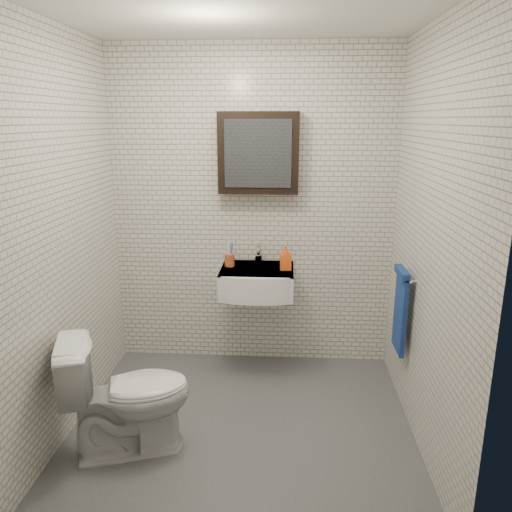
# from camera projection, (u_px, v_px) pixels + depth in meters

# --- Properties ---
(ground) EXTENTS (2.20, 2.00, 0.01)m
(ground) POSITION_uv_depth(u_px,v_px,m) (242.00, 425.00, 3.27)
(ground) COLOR #4B4E52
(ground) RESTS_ON ground
(room_shell) EXTENTS (2.22, 2.02, 2.51)m
(room_shell) POSITION_uv_depth(u_px,v_px,m) (240.00, 205.00, 2.88)
(room_shell) COLOR silver
(room_shell) RESTS_ON ground
(washbasin) EXTENTS (0.55, 0.50, 0.20)m
(washbasin) POSITION_uv_depth(u_px,v_px,m) (257.00, 282.00, 3.77)
(washbasin) COLOR white
(washbasin) RESTS_ON room_shell
(faucet) EXTENTS (0.06, 0.20, 0.15)m
(faucet) POSITION_uv_depth(u_px,v_px,m) (258.00, 254.00, 3.92)
(faucet) COLOR silver
(faucet) RESTS_ON washbasin
(mirror_cabinet) EXTENTS (0.60, 0.15, 0.60)m
(mirror_cabinet) POSITION_uv_depth(u_px,v_px,m) (258.00, 153.00, 3.71)
(mirror_cabinet) COLOR black
(mirror_cabinet) RESTS_ON room_shell
(towel_rail) EXTENTS (0.09, 0.30, 0.58)m
(towel_rail) POSITION_uv_depth(u_px,v_px,m) (401.00, 307.00, 3.35)
(towel_rail) COLOR silver
(towel_rail) RESTS_ON room_shell
(toothbrush_cup) EXTENTS (0.10, 0.10, 0.21)m
(toothbrush_cup) POSITION_uv_depth(u_px,v_px,m) (230.00, 259.00, 3.83)
(toothbrush_cup) COLOR #A84A2A
(toothbrush_cup) RESTS_ON washbasin
(soap_bottle) EXTENTS (0.09, 0.09, 0.18)m
(soap_bottle) POSITION_uv_depth(u_px,v_px,m) (286.00, 258.00, 3.74)
(soap_bottle) COLOR orange
(soap_bottle) RESTS_ON washbasin
(toilet) EXTENTS (0.83, 0.63, 0.75)m
(toilet) POSITION_uv_depth(u_px,v_px,m) (127.00, 394.00, 2.95)
(toilet) COLOR white
(toilet) RESTS_ON ground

